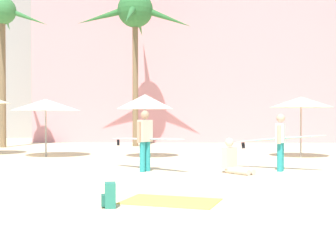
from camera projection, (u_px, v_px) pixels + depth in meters
ground at (122, 237)px, 5.96m from camera, size 120.00×120.00×0.00m
hotel_pink at (213, 16)px, 31.98m from camera, size 21.93×10.21×16.88m
palm_tree_far_left at (135, 16)px, 23.92m from camera, size 5.97×5.85×7.94m
palm_tree_center at (2, 23)px, 23.01m from camera, size 4.42×4.42×7.45m
cafe_umbrella_0 at (145, 102)px, 17.40m from camera, size 2.11×2.11×2.37m
cafe_umbrella_1 at (301, 102)px, 17.39m from camera, size 2.33×2.33×2.28m
cafe_umbrella_5 at (46, 105)px, 17.74m from camera, size 2.60×2.60×2.20m
beach_towel at (171, 201)px, 8.44m from camera, size 1.92×1.50×0.01m
backpack at (109, 196)px, 7.90m from camera, size 0.28×0.33×0.42m
person_near_left at (280, 139)px, 13.22m from camera, size 2.54×1.55×1.61m
person_mid_center at (145, 138)px, 13.12m from camera, size 2.46×2.11×1.71m
person_far_right at (233, 161)px, 12.66m from camera, size 0.87×0.93×0.95m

